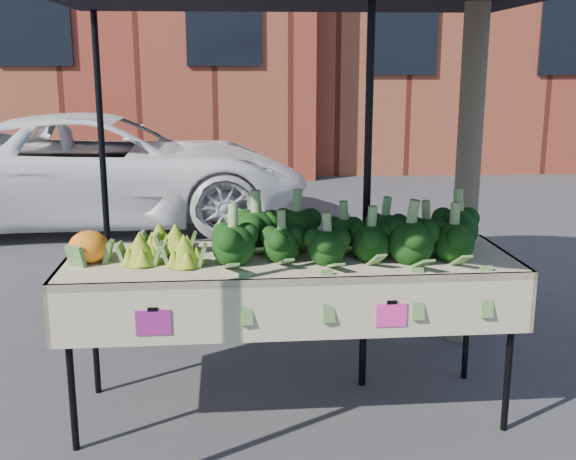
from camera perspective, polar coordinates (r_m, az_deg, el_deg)
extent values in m
plane|color=#343437|center=(4.11, -1.02, -14.24)|extent=(90.00, 90.00, 0.00)
cube|color=#BDAE8C|center=(3.89, 0.17, -8.60)|extent=(2.42, 0.87, 0.90)
cube|color=#F22D8C|center=(3.45, -11.12, -7.33)|extent=(0.17, 0.01, 0.12)
cube|color=#EF2D92|center=(3.48, 8.30, -7.00)|extent=(0.17, 0.01, 0.12)
ellipsoid|color=black|center=(3.76, 5.10, 0.09)|extent=(1.49, 0.59, 0.29)
ellipsoid|color=#98B224|center=(3.77, -10.00, -0.56)|extent=(0.45, 0.59, 0.22)
ellipsoid|color=orange|center=(3.75, -15.98, -1.10)|extent=(0.22, 0.22, 0.20)
imported|color=white|center=(8.69, -15.33, 16.32)|extent=(1.49, 2.32, 4.86)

